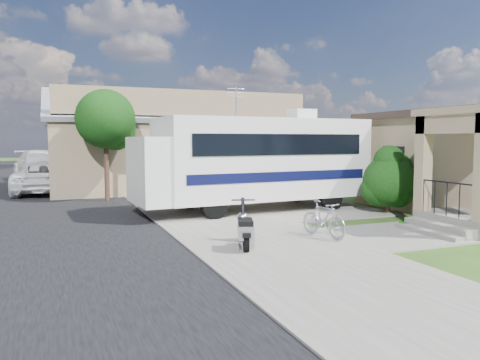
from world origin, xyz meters
name	(u,v)px	position (x,y,z in m)	size (l,w,h in m)	color
ground	(293,236)	(0.00, 0.00, 0.00)	(120.00, 120.00, 0.00)	#224111
street_slab	(10,202)	(-7.50, 10.00, 0.01)	(9.00, 80.00, 0.02)	black
sidewalk_slab	(169,195)	(-1.00, 10.00, 0.03)	(4.00, 80.00, 0.06)	#64635A
driveway_slab	(271,209)	(1.50, 4.50, 0.03)	(7.00, 6.00, 0.05)	#64635A
walk_slab	(409,234)	(3.00, -1.00, 0.03)	(4.00, 3.00, 0.05)	#64635A
warehouse	(170,150)	(0.00, 13.97, 1.99)	(12.50, 8.40, 5.04)	#745F48
street_tree_a	(108,122)	(-3.70, 9.05, 3.25)	(2.44, 2.40, 4.58)	#311F16
street_tree_b	(90,125)	(-3.70, 19.05, 3.39)	(2.44, 2.40, 4.73)	#311F16
street_tree_c	(82,132)	(-3.70, 28.05, 3.10)	(2.44, 2.40, 4.42)	#311F16
motorhome	(255,159)	(0.83, 4.37, 1.84)	(8.53, 3.23, 4.29)	silver
shrub	(389,179)	(4.77, 2.04, 1.20)	(1.91, 1.82, 2.34)	#311F16
scooter	(245,229)	(-1.76, -0.95, 0.48)	(0.81, 1.58, 1.07)	black
bicycle	(323,221)	(0.53, -0.66, 0.47)	(0.44, 1.56, 0.93)	#9C9CA3
pickup_truck	(45,178)	(-6.22, 13.10, 0.73)	(2.43, 5.27, 1.46)	silver
van	(43,166)	(-6.45, 19.62, 0.95)	(2.66, 6.55, 1.90)	silver
garden_hose	(405,226)	(3.52, -0.23, 0.08)	(0.34, 0.34, 0.15)	#125C12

